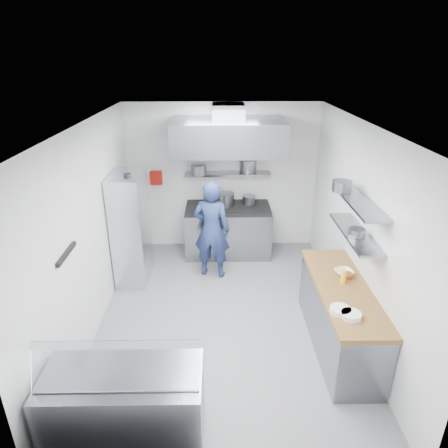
{
  "coord_description": "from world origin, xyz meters",
  "views": [
    {
      "loc": [
        -0.09,
        -4.86,
        3.6
      ],
      "look_at": [
        0.0,
        0.6,
        1.25
      ],
      "focal_mm": 32.0,
      "sensor_mm": 36.0,
      "label": 1
    }
  ],
  "objects_px": {
    "chef": "(212,230)",
    "wire_rack": "(131,228)",
    "display_case": "(126,409)",
    "gas_range": "(228,231)"
  },
  "relations": [
    {
      "from": "chef",
      "to": "wire_rack",
      "type": "distance_m",
      "value": 1.34
    },
    {
      "from": "wire_rack",
      "to": "display_case",
      "type": "height_order",
      "value": "wire_rack"
    },
    {
      "from": "chef",
      "to": "wire_rack",
      "type": "relative_size",
      "value": 0.92
    },
    {
      "from": "gas_range",
      "to": "chef",
      "type": "height_order",
      "value": "chef"
    },
    {
      "from": "wire_rack",
      "to": "display_case",
      "type": "relative_size",
      "value": 1.23
    },
    {
      "from": "wire_rack",
      "to": "chef",
      "type": "bearing_deg",
      "value": 2.66
    },
    {
      "from": "gas_range",
      "to": "display_case",
      "type": "bearing_deg",
      "value": -105.02
    },
    {
      "from": "chef",
      "to": "gas_range",
      "type": "bearing_deg",
      "value": -96.58
    },
    {
      "from": "chef",
      "to": "display_case",
      "type": "height_order",
      "value": "chef"
    },
    {
      "from": "chef",
      "to": "display_case",
      "type": "relative_size",
      "value": 1.14
    }
  ]
}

